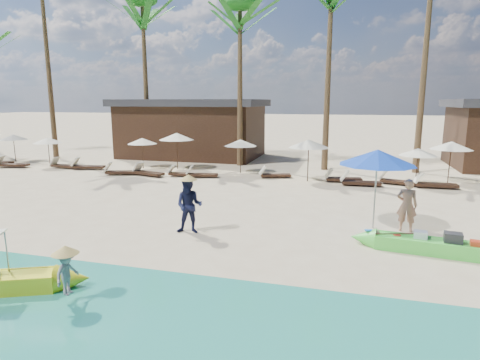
# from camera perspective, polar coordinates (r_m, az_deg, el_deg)

# --- Properties ---
(ground) EXTENTS (240.00, 240.00, 0.00)m
(ground) POSITION_cam_1_polar(r_m,az_deg,el_deg) (12.32, -2.50, -8.63)
(ground) COLOR beige
(ground) RESTS_ON ground
(wet_sand_strip) EXTENTS (240.00, 4.50, 0.01)m
(wet_sand_strip) POSITION_cam_1_polar(r_m,az_deg,el_deg) (8.15, -13.98, -19.93)
(wet_sand_strip) COLOR tan
(wet_sand_strip) RESTS_ON ground
(green_canoe) EXTENTS (5.13, 1.08, 0.65)m
(green_canoe) POSITION_cam_1_polar(r_m,az_deg,el_deg) (12.50, 26.07, -8.44)
(green_canoe) COLOR #4CDE43
(green_canoe) RESTS_ON ground
(tourist) EXTENTS (0.69, 0.51, 1.74)m
(tourist) POSITION_cam_1_polar(r_m,az_deg,el_deg) (14.03, 22.65, -3.33)
(tourist) COLOR tan
(tourist) RESTS_ON ground
(vendor_green) EXTENTS (0.97, 0.81, 1.79)m
(vendor_green) POSITION_cam_1_polar(r_m,az_deg,el_deg) (12.88, -7.23, -3.65)
(vendor_green) COLOR #131736
(vendor_green) RESTS_ON ground
(vendor_yellow) EXTENTS (0.36, 0.62, 0.96)m
(vendor_yellow) POSITION_cam_1_polar(r_m,az_deg,el_deg) (9.29, -23.38, -12.02)
(vendor_yellow) COLOR gray
(vendor_yellow) RESTS_ON ground
(blue_umbrella) EXTENTS (2.46, 2.46, 2.64)m
(blue_umbrella) POSITION_cam_1_polar(r_m,az_deg,el_deg) (13.68, 18.96, 3.07)
(blue_umbrella) COLOR #99999E
(blue_umbrella) RESTS_ON ground
(resort_parasol_1) EXTENTS (1.88, 1.88, 1.93)m
(resort_parasol_1) POSITION_cam_1_polar(r_m,az_deg,el_deg) (31.68, -29.55, 5.32)
(resort_parasol_1) COLOR #341F15
(resort_parasol_1) RESTS_ON ground
(lounger_1_right) EXTENTS (2.08, 1.03, 0.68)m
(lounger_1_right) POSITION_cam_1_polar(r_m,az_deg,el_deg) (29.53, -29.81, 1.99)
(lounger_1_right) COLOR #341F15
(lounger_1_right) RESTS_ON ground
(resort_parasol_2) EXTENTS (1.83, 1.83, 1.88)m
(resort_parasol_2) POSITION_cam_1_polar(r_m,az_deg,el_deg) (28.65, -25.67, 5.11)
(resort_parasol_2) COLOR #341F15
(resort_parasol_2) RESTS_ON ground
(lounger_2_left) EXTENTS (1.84, 0.71, 0.61)m
(lounger_2_left) POSITION_cam_1_polar(r_m,az_deg,el_deg) (27.71, -23.89, 1.96)
(lounger_2_left) COLOR #341F15
(lounger_2_left) RESTS_ON ground
(resort_parasol_3) EXTENTS (1.84, 1.84, 1.90)m
(resort_parasol_3) POSITION_cam_1_polar(r_m,az_deg,el_deg) (25.98, -13.74, 5.40)
(resort_parasol_3) COLOR #341F15
(resort_parasol_3) RESTS_ON ground
(lounger_3_left) EXTENTS (2.05, 1.03, 0.67)m
(lounger_3_left) POSITION_cam_1_polar(r_m,az_deg,el_deg) (26.64, -20.97, 1.89)
(lounger_3_left) COLOR #341F15
(lounger_3_left) RESTS_ON ground
(lounger_3_right) EXTENTS (2.01, 1.12, 0.65)m
(lounger_3_right) POSITION_cam_1_polar(r_m,az_deg,el_deg) (24.05, -16.74, 1.21)
(lounger_3_right) COLOR #341F15
(lounger_3_right) RESTS_ON ground
(resort_parasol_4) EXTENTS (2.18, 2.18, 2.24)m
(resort_parasol_4) POSITION_cam_1_polar(r_m,az_deg,el_deg) (25.24, -9.01, 6.13)
(resort_parasol_4) COLOR #341F15
(resort_parasol_4) RESTS_ON ground
(lounger_4_left) EXTENTS (2.03, 1.11, 0.66)m
(lounger_4_left) POSITION_cam_1_polar(r_m,az_deg,el_deg) (23.36, -13.07, 1.13)
(lounger_4_left) COLOR #341F15
(lounger_4_left) RESTS_ON ground
(lounger_4_right) EXTENTS (1.66, 0.54, 0.56)m
(lounger_4_right) POSITION_cam_1_polar(r_m,az_deg,el_deg) (22.80, -8.41, 0.97)
(lounger_4_right) COLOR #341F15
(lounger_4_right) RESTS_ON ground
(resort_parasol_5) EXTENTS (1.92, 1.92, 1.98)m
(resort_parasol_5) POSITION_cam_1_polar(r_m,az_deg,el_deg) (23.42, 0.07, 5.31)
(resort_parasol_5) COLOR #341F15
(resort_parasol_5) RESTS_ON ground
(lounger_5_left) EXTENTS (1.82, 0.87, 0.59)m
(lounger_5_left) POSITION_cam_1_polar(r_m,az_deg,el_deg) (22.38, -5.64, 0.87)
(lounger_5_left) COLOR #341F15
(lounger_5_left) RESTS_ON ground
(resort_parasol_6) EXTENTS (2.15, 2.15, 2.21)m
(resort_parasol_6) POSITION_cam_1_polar(r_m,az_deg,el_deg) (21.26, 9.74, 5.12)
(resort_parasol_6) COLOR #341F15
(resort_parasol_6) RESTS_ON ground
(lounger_6_left) EXTENTS (1.82, 1.04, 0.59)m
(lounger_6_left) POSITION_cam_1_polar(r_m,az_deg,el_deg) (22.22, 4.76, 0.81)
(lounger_6_left) COLOR #341F15
(lounger_6_left) RESTS_ON ground
(lounger_6_right) EXTENTS (1.97, 0.89, 0.64)m
(lounger_6_right) POSITION_cam_1_polar(r_m,az_deg,el_deg) (21.64, 14.21, 0.27)
(lounger_6_right) COLOR #341F15
(lounger_6_right) RESTS_ON ground
(resort_parasol_7) EXTENTS (1.83, 1.83, 1.89)m
(resort_parasol_7) POSITION_cam_1_polar(r_m,az_deg,el_deg) (21.66, 23.99, 3.65)
(resort_parasol_7) COLOR #341F15
(resort_parasol_7) RESTS_ON ground
(lounger_7_left) EXTENTS (2.01, 0.70, 0.67)m
(lounger_7_left) POSITION_cam_1_polar(r_m,az_deg,el_deg) (20.91, 16.47, -0.19)
(lounger_7_left) COLOR #341F15
(lounger_7_left) RESTS_ON ground
(lounger_7_right) EXTENTS (1.98, 1.09, 0.64)m
(lounger_7_right) POSITION_cam_1_polar(r_m,az_deg,el_deg) (21.85, 21.34, -0.05)
(lounger_7_right) COLOR #341F15
(lounger_7_right) RESTS_ON ground
(resort_parasol_8) EXTENTS (2.09, 2.09, 2.15)m
(resort_parasol_8) POSITION_cam_1_polar(r_m,az_deg,el_deg) (23.26, 27.85, 4.36)
(resort_parasol_8) COLOR #341F15
(resort_parasol_8) RESTS_ON ground
(lounger_8_left) EXTENTS (2.02, 0.67, 0.68)m
(lounger_8_left) POSITION_cam_1_polar(r_m,az_deg,el_deg) (21.68, 25.78, -0.45)
(lounger_8_left) COLOR #341F15
(lounger_8_left) RESTS_ON ground
(palm_1) EXTENTS (2.08, 2.08, 13.60)m
(palm_1) POSITION_cam_1_polar(r_m,az_deg,el_deg) (33.49, -26.26, 21.52)
(palm_1) COLOR brown
(palm_1) RESTS_ON ground
(palm_2) EXTENTS (2.08, 2.08, 11.33)m
(palm_2) POSITION_cam_1_polar(r_m,az_deg,el_deg) (30.05, -13.61, 20.45)
(palm_2) COLOR brown
(palm_2) RESTS_ON ground
(palm_3) EXTENTS (2.08, 2.08, 10.52)m
(palm_3) POSITION_cam_1_polar(r_m,az_deg,el_deg) (26.61, -0.01, 20.68)
(palm_3) COLOR brown
(palm_3) RESTS_ON ground
(palm_4) EXTENTS (2.08, 2.08, 11.70)m
(palm_4) POSITION_cam_1_polar(r_m,az_deg,el_deg) (25.64, 12.80, 22.78)
(palm_4) COLOR brown
(palm_4) RESTS_ON ground
(pavilion_west) EXTENTS (10.80, 6.60, 4.30)m
(pavilion_west) POSITION_cam_1_polar(r_m,az_deg,el_deg) (30.85, -6.81, 7.39)
(pavilion_west) COLOR #341F15
(pavilion_west) RESTS_ON ground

